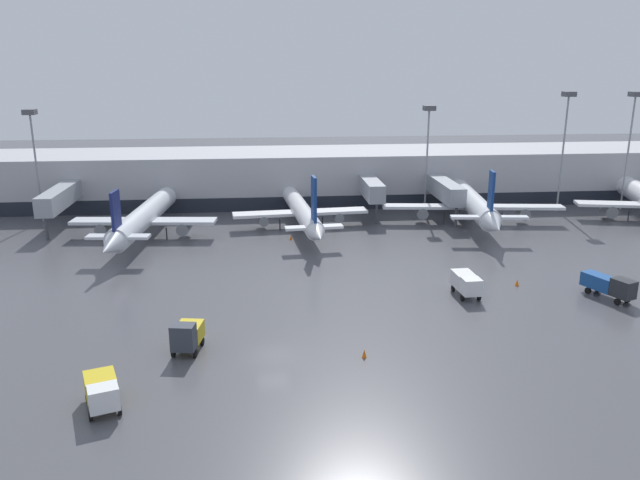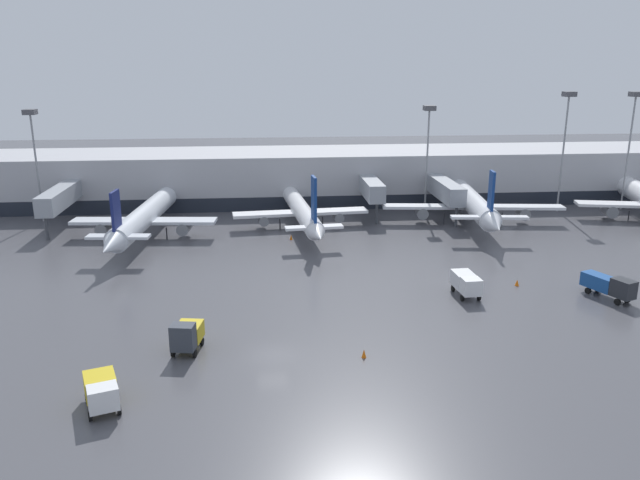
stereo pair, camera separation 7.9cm
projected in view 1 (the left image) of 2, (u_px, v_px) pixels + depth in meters
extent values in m
plane|color=#4C4C51|center=(273.00, 355.00, 53.91)|extent=(320.00, 320.00, 0.00)
cube|color=#B2B2B7|center=(265.00, 177.00, 111.98)|extent=(160.00, 16.00, 9.00)
cube|color=#1E232D|center=(266.00, 204.00, 105.19)|extent=(156.80, 0.10, 2.40)
cube|color=#9399A0|center=(372.00, 189.00, 100.74)|extent=(2.60, 10.66, 2.80)
cylinder|color=#3F4247|center=(377.00, 214.00, 97.05)|extent=(0.44, 0.44, 3.20)
cube|color=#9399A0|center=(445.00, 190.00, 100.15)|extent=(2.60, 14.09, 2.80)
cylinder|color=#3F4247|center=(456.00, 217.00, 94.82)|extent=(0.44, 0.44, 3.20)
cube|color=#9399A0|center=(59.00, 198.00, 94.26)|extent=(2.60, 15.13, 2.80)
cylinder|color=#3F4247|center=(47.00, 229.00, 88.42)|extent=(0.44, 0.44, 3.20)
cylinder|color=silver|center=(145.00, 216.00, 89.29)|extent=(5.58, 26.65, 3.09)
cone|color=silver|center=(169.00, 194.00, 103.64)|extent=(3.25, 3.67, 2.94)
cone|color=silver|center=(110.00, 247.00, 74.34)|extent=(3.21, 4.88, 2.79)
cube|color=silver|center=(144.00, 221.00, 88.82)|extent=(20.69, 5.10, 0.44)
cube|color=silver|center=(118.00, 237.00, 77.50)|extent=(7.92, 2.51, 0.35)
cube|color=navy|center=(116.00, 212.00, 76.61)|extent=(0.63, 2.88, 5.17)
cylinder|color=slate|center=(104.00, 227.00, 89.08)|extent=(2.02, 3.64, 1.70)
cylinder|color=slate|center=(184.00, 227.00, 89.08)|extent=(2.02, 3.64, 1.70)
cylinder|color=#2D2D33|center=(161.00, 217.00, 98.18)|extent=(0.20, 0.20, 1.74)
cylinder|color=#2D2D33|center=(121.00, 233.00, 88.64)|extent=(0.20, 0.20, 1.74)
cylinder|color=#2D2D33|center=(167.00, 233.00, 88.64)|extent=(0.20, 0.20, 1.74)
cylinder|color=silver|center=(472.00, 202.00, 97.22)|extent=(5.98, 24.53, 3.17)
cone|color=silver|center=(455.00, 185.00, 110.58)|extent=(3.39, 3.81, 3.01)
cone|color=silver|center=(495.00, 226.00, 83.25)|extent=(3.38, 5.05, 2.85)
cube|color=silver|center=(473.00, 207.00, 96.81)|extent=(28.10, 5.75, 0.44)
cube|color=silver|center=(489.00, 217.00, 86.38)|extent=(10.73, 2.63, 0.35)
cube|color=navy|center=(491.00, 192.00, 85.40)|extent=(0.62, 2.28, 5.84)
cylinder|color=slate|center=(422.00, 213.00, 97.25)|extent=(2.05, 2.94, 1.74)
cylinder|color=slate|center=(523.00, 213.00, 96.91)|extent=(2.05, 2.94, 1.74)
cylinder|color=#2D2D33|center=(461.00, 205.00, 105.47)|extent=(0.20, 0.20, 1.89)
cylinder|color=#2D2D33|center=(444.00, 218.00, 96.81)|extent=(0.20, 0.20, 1.89)
cylinder|color=#2D2D33|center=(502.00, 219.00, 96.61)|extent=(0.20, 0.20, 1.89)
cone|color=white|center=(620.00, 182.00, 113.49)|extent=(3.93, 4.32, 3.23)
cylinder|color=slate|center=(609.00, 210.00, 99.66)|extent=(2.55, 3.79, 1.87)
cylinder|color=#2D2D33|center=(631.00, 203.00, 107.95)|extent=(0.20, 0.20, 1.67)
cylinder|color=#2D2D33|center=(628.00, 216.00, 98.90)|extent=(0.20, 0.20, 1.67)
cylinder|color=white|center=(300.00, 208.00, 95.19)|extent=(5.02, 27.37, 2.62)
cone|color=white|center=(287.00, 189.00, 109.43)|extent=(2.74, 3.10, 2.49)
cone|color=white|center=(318.00, 235.00, 80.46)|extent=(2.70, 4.13, 2.36)
cube|color=white|center=(301.00, 213.00, 94.69)|extent=(20.67, 4.71, 0.44)
cube|color=white|center=(314.00, 227.00, 83.28)|extent=(7.90, 2.31, 0.35)
cube|color=navy|center=(314.00, 200.00, 82.25)|extent=(0.59, 2.64, 6.35)
cylinder|color=slate|center=(263.00, 219.00, 93.91)|extent=(1.72, 3.31, 1.44)
cylinder|color=slate|center=(337.00, 216.00, 95.91)|extent=(1.72, 3.31, 1.44)
cylinder|color=#2D2D33|center=(292.00, 208.00, 104.11)|extent=(0.20, 0.20, 1.65)
cylinder|color=#2D2D33|center=(280.00, 224.00, 93.89)|extent=(0.20, 0.20, 1.65)
cylinder|color=#2D2D33|center=(323.00, 222.00, 95.03)|extent=(0.20, 0.20, 1.65)
cube|color=#19478C|center=(599.00, 282.00, 67.53)|extent=(2.93, 4.03, 1.52)
cube|color=#26282D|center=(623.00, 288.00, 64.95)|extent=(2.32, 2.68, 1.93)
cylinder|color=black|center=(627.00, 299.00, 65.57)|extent=(0.50, 0.74, 0.70)
cylinder|color=black|center=(617.00, 302.00, 64.91)|extent=(0.50, 0.74, 0.70)
cylinder|color=black|center=(597.00, 288.00, 68.73)|extent=(0.50, 0.74, 0.70)
cylinder|color=black|center=(588.00, 291.00, 68.06)|extent=(0.50, 0.74, 0.70)
cube|color=silver|center=(463.00, 280.00, 68.02)|extent=(2.17, 2.96, 1.64)
cube|color=silver|center=(471.00, 286.00, 65.80)|extent=(2.02, 1.85, 1.74)
cylinder|color=black|center=(479.00, 297.00, 66.19)|extent=(0.28, 0.71, 0.70)
cylinder|color=black|center=(462.00, 298.00, 65.95)|extent=(0.28, 0.71, 0.70)
cylinder|color=black|center=(469.00, 288.00, 68.95)|extent=(0.28, 0.71, 0.70)
cylinder|color=black|center=(453.00, 288.00, 68.71)|extent=(0.28, 0.71, 0.70)
cube|color=gold|center=(101.00, 385.00, 45.93)|extent=(2.91, 3.16, 1.58)
cube|color=silver|center=(104.00, 398.00, 44.09)|extent=(2.48, 2.18, 1.70)
cylinder|color=black|center=(120.00, 410.00, 44.76)|extent=(0.47, 0.74, 0.70)
cylinder|color=black|center=(91.00, 416.00, 43.97)|extent=(0.47, 0.74, 0.70)
cylinder|color=black|center=(115.00, 393.00, 47.03)|extent=(0.47, 0.74, 0.70)
cylinder|color=black|center=(87.00, 399.00, 46.25)|extent=(0.47, 0.74, 0.70)
cube|color=gold|center=(190.00, 332.00, 55.06)|extent=(2.48, 2.71, 1.51)
cube|color=#333842|center=(183.00, 337.00, 53.11)|extent=(2.22, 1.78, 2.27)
cylinder|color=black|center=(195.00, 354.00, 53.39)|extent=(0.36, 0.73, 0.70)
cylinder|color=black|center=(173.00, 353.00, 53.53)|extent=(0.36, 0.73, 0.70)
cylinder|color=black|center=(202.00, 341.00, 55.71)|extent=(0.36, 0.73, 0.70)
cylinder|color=black|center=(181.00, 341.00, 55.84)|extent=(0.36, 0.73, 0.70)
cone|color=orange|center=(517.00, 283.00, 70.51)|extent=(0.47, 0.47, 0.71)
cone|color=orange|center=(364.00, 353.00, 53.36)|extent=(0.41, 0.41, 0.77)
cone|color=orange|center=(291.00, 237.00, 88.66)|extent=(0.40, 0.40, 0.75)
cylinder|color=gray|center=(427.00, 163.00, 102.50)|extent=(0.30, 0.30, 16.81)
cube|color=#4C4C51|center=(429.00, 108.00, 100.07)|extent=(1.80, 1.80, 0.80)
cylinder|color=gray|center=(628.00, 154.00, 104.21)|extent=(0.30, 0.30, 18.88)
cube|color=#4C4C51|center=(636.00, 94.00, 101.49)|extent=(1.80, 1.80, 0.80)
cylinder|color=gray|center=(562.00, 155.00, 103.08)|extent=(0.30, 0.30, 18.95)
cube|color=#4C4C51|center=(569.00, 94.00, 100.35)|extent=(1.80, 1.80, 0.80)
cylinder|color=gray|center=(37.00, 169.00, 96.77)|extent=(0.30, 0.30, 16.65)
cube|color=#4C4C51|center=(30.00, 112.00, 94.35)|extent=(1.80, 1.80, 0.80)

